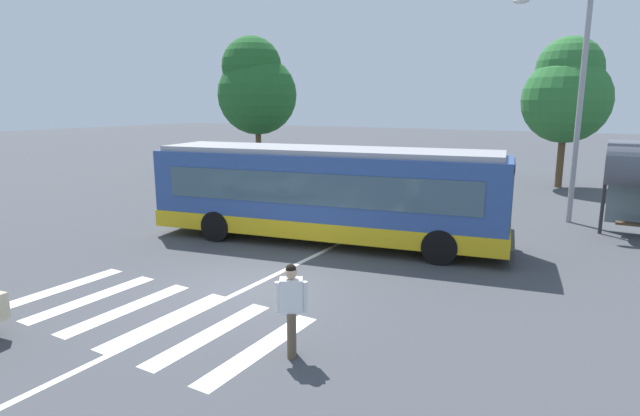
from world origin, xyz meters
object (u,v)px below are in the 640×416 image
(parked_car_champagne, at_px, (462,185))
(parked_car_black, at_px, (353,178))
(parked_car_teal, at_px, (406,180))
(background_tree_left, at_px, (256,87))
(twin_arm_street_lamp, at_px, (583,79))
(city_transit_bus, at_px, (326,194))
(background_tree_right, at_px, (567,91))
(pedestrian_crossing_street, at_px, (291,305))

(parked_car_champagne, bearing_deg, parked_car_black, -175.66)
(parked_car_teal, xyz_separation_m, parked_car_champagne, (2.76, -0.12, 0.00))
(parked_car_teal, distance_m, background_tree_left, 12.72)
(parked_car_champagne, relative_size, twin_arm_street_lamp, 0.53)
(city_transit_bus, height_order, parked_car_teal, city_transit_bus)
(background_tree_left, bearing_deg, city_transit_bus, -45.21)
(city_transit_bus, bearing_deg, parked_car_teal, 95.31)
(parked_car_champagne, xyz_separation_m, background_tree_left, (-14.18, 3.20, 4.71))
(background_tree_left, bearing_deg, twin_arm_street_lamp, -15.43)
(parked_car_teal, height_order, background_tree_right, background_tree_right)
(pedestrian_crossing_street, bearing_deg, parked_car_teal, 104.52)
(city_transit_bus, relative_size, parked_car_black, 2.58)
(pedestrian_crossing_street, relative_size, parked_car_champagne, 0.38)
(background_tree_left, height_order, background_tree_right, background_tree_left)
(parked_car_black, relative_size, background_tree_left, 0.53)
(parked_car_teal, distance_m, parked_car_champagne, 2.77)
(pedestrian_crossing_street, relative_size, background_tree_right, 0.22)
(city_transit_bus, xyz_separation_m, pedestrian_crossing_street, (3.36, -7.02, -0.62))
(city_transit_bus, xyz_separation_m, background_tree_left, (-12.28, 12.37, 3.89))
(parked_car_black, distance_m, parked_car_teal, 2.70)
(parked_car_black, height_order, background_tree_left, background_tree_left)
(city_transit_bus, bearing_deg, parked_car_champagne, 78.29)
(city_transit_bus, relative_size, parked_car_champagne, 2.60)
(parked_car_teal, distance_m, background_tree_right, 10.12)
(background_tree_left, relative_size, background_tree_right, 1.09)
(parked_car_teal, height_order, twin_arm_street_lamp, twin_arm_street_lamp)
(city_transit_bus, xyz_separation_m, parked_car_champagne, (1.90, 9.17, -0.82))
(city_transit_bus, relative_size, twin_arm_street_lamp, 1.39)
(twin_arm_street_lamp, relative_size, background_tree_left, 0.99)
(parked_car_black, height_order, twin_arm_street_lamp, twin_arm_street_lamp)
(pedestrian_crossing_street, height_order, background_tree_right, background_tree_right)
(city_transit_bus, distance_m, parked_car_champagne, 9.40)
(parked_car_black, xyz_separation_m, background_tree_right, (8.76, 7.35, 4.30))
(twin_arm_street_lamp, height_order, background_tree_right, twin_arm_street_lamp)
(pedestrian_crossing_street, distance_m, background_tree_right, 23.57)
(pedestrian_crossing_street, xyz_separation_m, parked_car_champagne, (-1.46, 16.19, -0.20))
(parked_car_champagne, bearing_deg, twin_arm_street_lamp, -23.24)
(parked_car_black, bearing_deg, parked_car_champagne, 4.34)
(parked_car_champagne, distance_m, background_tree_right, 8.83)
(parked_car_champagne, distance_m, background_tree_left, 15.28)
(parked_car_teal, bearing_deg, background_tree_right, 48.10)
(parked_car_black, bearing_deg, background_tree_left, 157.64)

